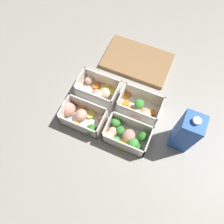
# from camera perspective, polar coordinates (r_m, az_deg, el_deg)

# --- Properties ---
(ground_plane) EXTENTS (4.00, 4.00, 0.00)m
(ground_plane) POSITION_cam_1_polar(r_m,az_deg,el_deg) (0.84, 0.00, -0.73)
(ground_plane) COLOR gray
(container_near_left) EXTENTS (0.20, 0.11, 0.07)m
(container_near_left) POSITION_cam_1_polar(r_m,az_deg,el_deg) (0.81, -7.67, -1.23)
(container_near_left) COLOR silver
(container_near_left) RESTS_ON ground_plane
(container_near_right) EXTENTS (0.17, 0.11, 0.07)m
(container_near_right) POSITION_cam_1_polar(r_m,az_deg,el_deg) (0.78, 3.42, -6.16)
(container_near_right) COLOR silver
(container_near_right) RESTS_ON ground_plane
(container_far_left) EXTENTS (0.16, 0.12, 0.07)m
(container_far_left) POSITION_cam_1_polar(r_m,az_deg,el_deg) (0.86, -3.56, 5.53)
(container_far_left) COLOR silver
(container_far_left) RESTS_ON ground_plane
(container_far_right) EXTENTS (0.16, 0.12, 0.07)m
(container_far_right) POSITION_cam_1_polar(r_m,az_deg,el_deg) (0.82, 7.23, 0.75)
(container_far_right) COLOR silver
(container_far_right) RESTS_ON ground_plane
(juice_carton) EXTENTS (0.07, 0.07, 0.20)m
(juice_carton) POSITION_cam_1_polar(r_m,az_deg,el_deg) (0.75, 18.82, -4.76)
(juice_carton) COLOR blue
(juice_carton) RESTS_ON ground_plane
(cutting_board) EXTENTS (0.28, 0.18, 0.02)m
(cutting_board) POSITION_cam_1_polar(r_m,az_deg,el_deg) (0.96, 6.60, 13.15)
(cutting_board) COLOR olive
(cutting_board) RESTS_ON ground_plane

